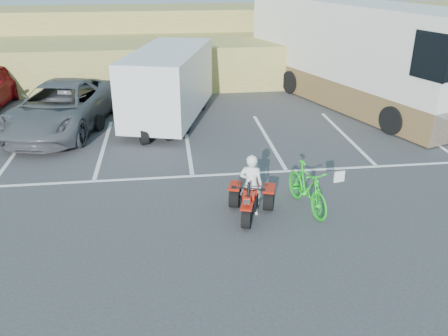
{
  "coord_description": "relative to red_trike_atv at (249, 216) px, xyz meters",
  "views": [
    {
      "loc": [
        -0.6,
        -9.61,
        5.63
      ],
      "look_at": [
        0.67,
        0.64,
        1.0
      ],
      "focal_mm": 38.0,
      "sensor_mm": 36.0,
      "label": 1
    }
  ],
  "objects": [
    {
      "name": "green_dirt_bike",
      "position": [
        1.42,
        0.19,
        0.57
      ],
      "size": [
        0.92,
        1.97,
        1.14
      ],
      "primitive_type": "imported",
      "rotation": [
        0.0,
        0.0,
        0.21
      ],
      "color": "#14BF19",
      "rests_on": "ground"
    },
    {
      "name": "grey_pickup",
      "position": [
        -5.5,
        6.91,
        0.81
      ],
      "size": [
        3.75,
        6.23,
        1.62
      ],
      "primitive_type": "imported",
      "rotation": [
        0.0,
        0.0,
        -0.19
      ],
      "color": "#4B4E53",
      "rests_on": "ground"
    },
    {
      "name": "quad_atv_blue",
      "position": [
        -4.9,
        6.31,
        0.0
      ],
      "size": [
        1.75,
        1.97,
        1.07
      ],
      "primitive_type": null,
      "rotation": [
        0.0,
        0.0,
        -0.38
      ],
      "color": "navy",
      "rests_on": "ground"
    },
    {
      "name": "rider",
      "position": [
        0.04,
        0.14,
        0.75
      ],
      "size": [
        0.63,
        0.51,
        1.51
      ],
      "primitive_type": "imported",
      "rotation": [
        0.0,
        0.0,
        2.84
      ],
      "color": "white",
      "rests_on": "ground"
    },
    {
      "name": "quad_atv_green",
      "position": [
        -2.35,
        5.63,
        0.0
      ],
      "size": [
        1.49,
        1.72,
        0.95
      ],
      "primitive_type": null,
      "rotation": [
        0.0,
        0.0,
        0.32
      ],
      "color": "#155E1C",
      "rests_on": "ground"
    },
    {
      "name": "cargo_trailer",
      "position": [
        -1.7,
        7.57,
        1.39
      ],
      "size": [
        3.63,
        5.91,
        2.58
      ],
      "rotation": [
        0.0,
        0.0,
        -0.28
      ],
      "color": "silver",
      "rests_on": "ground"
    },
    {
      "name": "rv_motorhome",
      "position": [
        5.75,
        9.06,
        1.72
      ],
      "size": [
        6.44,
        11.28,
        3.96
      ],
      "rotation": [
        0.0,
        0.0,
        0.35
      ],
      "color": "silver",
      "rests_on": "ground"
    },
    {
      "name": "grass_embankment",
      "position": [
        -1.2,
        15.47,
        1.42
      ],
      "size": [
        40.0,
        8.5,
        3.1
      ],
      "color": "olive",
      "rests_on": "ground"
    },
    {
      "name": "ground",
      "position": [
        -1.2,
        -0.01,
        0.0
      ],
      "size": [
        100.0,
        100.0,
        0.0
      ],
      "primitive_type": "plane",
      "color": "#353537",
      "rests_on": "ground"
    },
    {
      "name": "parking_stripes",
      "position": [
        -0.34,
        4.06,
        0.0
      ],
      "size": [
        28.0,
        5.16,
        0.01
      ],
      "color": "white",
      "rests_on": "ground"
    },
    {
      "name": "red_trike_atv",
      "position": [
        0.0,
        0.0,
        0.0
      ],
      "size": [
        1.48,
        1.72,
        0.95
      ],
      "primitive_type": null,
      "rotation": [
        0.0,
        0.0,
        -0.3
      ],
      "color": "#A71809",
      "rests_on": "ground"
    }
  ]
}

